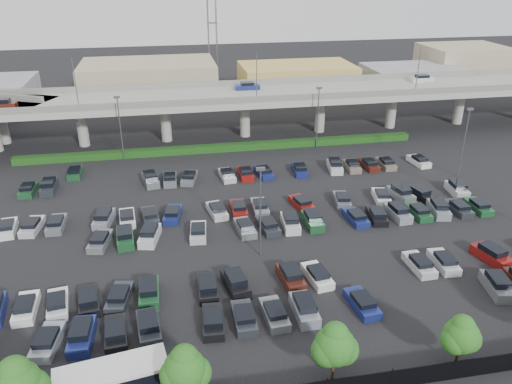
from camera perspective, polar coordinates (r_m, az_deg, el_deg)
ground at (r=61.38m, az=-0.95°, el=-3.31°), size 280.00×280.00×0.00m
overpass at (r=88.52m, az=-4.72°, el=10.49°), size 150.00×13.00×15.80m
hedge at (r=83.80m, az=-3.86°, el=5.06°), size 66.00×1.60×1.10m
tree_row at (r=38.29m, az=7.15°, el=-17.27°), size 65.07×3.66×5.94m
shuttle_bus at (r=40.15m, az=-16.07°, el=-19.97°), size 8.38×4.00×2.58m
parked_cars at (r=57.56m, az=-0.53°, el=-4.67°), size 62.83×41.56×1.67m
light_poles at (r=60.01m, az=-5.21°, el=2.50°), size 66.90×48.38×10.30m
distant_buildings at (r=119.74m, az=-0.12°, el=12.84°), size 138.00×24.00×9.00m
comm_tower at (r=128.61m, az=-5.05°, el=18.96°), size 2.40×2.40×30.00m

